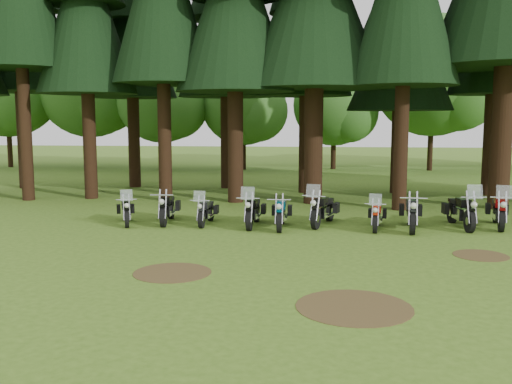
# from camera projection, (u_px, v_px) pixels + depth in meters

# --- Properties ---
(ground) EXTENTS (120.00, 120.00, 0.00)m
(ground) POSITION_uv_depth(u_px,v_px,m) (306.00, 256.00, 14.71)
(ground) COLOR #426B1B
(ground) RESTS_ON ground
(pine_back_4) EXTENTS (4.94, 4.94, 13.78)m
(pine_back_4) POSITION_uv_depth(u_px,v_px,m) (402.00, 16.00, 26.29)
(pine_back_4) COLOR #311D10
(pine_back_4) RESTS_ON ground
(decid_0) EXTENTS (8.00, 7.78, 10.00)m
(decid_0) POSITION_uv_depth(u_px,v_px,m) (9.00, 86.00, 41.29)
(decid_0) COLOR #311D10
(decid_0) RESTS_ON ground
(decid_1) EXTENTS (7.91, 7.69, 9.88)m
(decid_1) POSITION_uv_depth(u_px,v_px,m) (93.00, 87.00, 41.12)
(decid_1) COLOR #311D10
(decid_1) RESTS_ON ground
(decid_2) EXTENTS (6.72, 6.53, 8.40)m
(decid_2) POSITION_uv_depth(u_px,v_px,m) (165.00, 98.00, 39.65)
(decid_2) COLOR #311D10
(decid_2) RESTS_ON ground
(decid_3) EXTENTS (6.12, 5.95, 7.65)m
(decid_3) POSITION_uv_depth(u_px,v_px,m) (247.00, 105.00, 39.43)
(decid_3) COLOR #311D10
(decid_3) RESTS_ON ground
(decid_4) EXTENTS (5.93, 5.76, 7.41)m
(decid_4) POSITION_uv_depth(u_px,v_px,m) (338.00, 107.00, 39.94)
(decid_4) COLOR #311D10
(decid_4) RESTS_ON ground
(decid_5) EXTENTS (8.45, 8.21, 10.56)m
(decid_5) POSITION_uv_depth(u_px,v_px,m) (439.00, 79.00, 38.37)
(decid_5) COLOR #311D10
(decid_5) RESTS_ON ground
(dirt_patch_0) EXTENTS (1.80, 1.80, 0.01)m
(dirt_patch_0) POSITION_uv_depth(u_px,v_px,m) (172.00, 272.00, 13.06)
(dirt_patch_0) COLOR #4C3D1E
(dirt_patch_0) RESTS_ON ground
(dirt_patch_1) EXTENTS (1.40, 1.40, 0.01)m
(dirt_patch_1) POSITION_uv_depth(u_px,v_px,m) (481.00, 255.00, 14.71)
(dirt_patch_1) COLOR #4C3D1E
(dirt_patch_1) RESTS_ON ground
(dirt_patch_2) EXTENTS (2.20, 2.20, 0.01)m
(dirt_patch_2) POSITION_uv_depth(u_px,v_px,m) (354.00, 307.00, 10.65)
(dirt_patch_2) COLOR #4C3D1E
(dirt_patch_2) RESTS_ON ground
(motorcycle_0) EXTENTS (0.96, 1.98, 1.28)m
(motorcycle_0) POSITION_uv_depth(u_px,v_px,m) (126.00, 211.00, 19.12)
(motorcycle_0) COLOR black
(motorcycle_0) RESTS_ON ground
(motorcycle_1) EXTENTS (0.42, 2.29, 0.93)m
(motorcycle_1) POSITION_uv_depth(u_px,v_px,m) (167.00, 209.00, 19.35)
(motorcycle_1) COLOR black
(motorcycle_1) RESTS_ON ground
(motorcycle_2) EXTENTS (0.37, 1.99, 1.26)m
(motorcycle_2) POSITION_uv_depth(u_px,v_px,m) (206.00, 212.00, 19.04)
(motorcycle_2) COLOR black
(motorcycle_2) RESTS_ON ground
(motorcycle_3) EXTENTS (0.43, 2.28, 1.44)m
(motorcycle_3) POSITION_uv_depth(u_px,v_px,m) (253.00, 212.00, 18.71)
(motorcycle_3) COLOR black
(motorcycle_3) RESTS_ON ground
(motorcycle_4) EXTENTS (0.31, 2.24, 0.91)m
(motorcycle_4) POSITION_uv_depth(u_px,v_px,m) (281.00, 214.00, 18.42)
(motorcycle_4) COLOR black
(motorcycle_4) RESTS_ON ground
(motorcycle_5) EXTENTS (0.96, 2.34, 1.49)m
(motorcycle_5) POSITION_uv_depth(u_px,v_px,m) (323.00, 210.00, 18.89)
(motorcycle_5) COLOR black
(motorcycle_5) RESTS_ON ground
(motorcycle_6) EXTENTS (0.55, 2.02, 1.27)m
(motorcycle_6) POSITION_uv_depth(u_px,v_px,m) (377.00, 216.00, 18.21)
(motorcycle_6) COLOR black
(motorcycle_6) RESTS_ON ground
(motorcycle_7) EXTENTS (0.46, 2.44, 0.99)m
(motorcycle_7) POSITION_uv_depth(u_px,v_px,m) (411.00, 214.00, 18.15)
(motorcycle_7) COLOR black
(motorcycle_7) RESTS_ON ground
(motorcycle_8) EXTENTS (0.56, 2.46, 1.54)m
(motorcycle_8) POSITION_uv_depth(u_px,v_px,m) (461.00, 212.00, 18.44)
(motorcycle_8) COLOR black
(motorcycle_8) RESTS_ON ground
(motorcycle_9) EXTENTS (0.74, 2.40, 1.51)m
(motorcycle_9) POSITION_uv_depth(u_px,v_px,m) (499.00, 212.00, 18.51)
(motorcycle_9) COLOR black
(motorcycle_9) RESTS_ON ground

